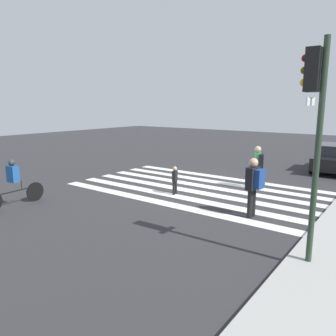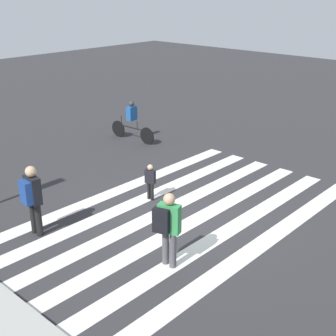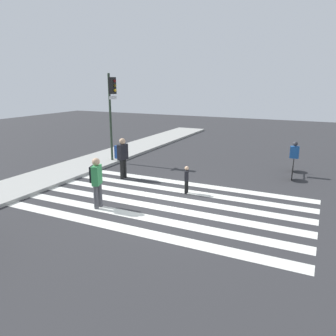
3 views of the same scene
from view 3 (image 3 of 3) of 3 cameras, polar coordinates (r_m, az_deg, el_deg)
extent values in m
plane|color=#2D2D30|center=(11.91, -0.11, -6.13)|extent=(60.00, 60.00, 0.00)
cube|color=#9E9E99|center=(15.52, -21.37, -1.90)|extent=(36.00, 2.50, 0.14)
cube|color=silver|center=(9.91, -6.49, -10.66)|extent=(0.50, 10.00, 0.01)
cube|color=silver|center=(10.69, -3.64, -8.65)|extent=(0.50, 10.00, 0.01)
cube|color=silver|center=(11.49, -1.20, -6.90)|extent=(0.50, 10.00, 0.01)
cube|color=silver|center=(12.33, 0.90, -5.37)|extent=(0.50, 10.00, 0.01)
cube|color=silver|center=(13.18, 2.72, -4.03)|extent=(0.50, 10.00, 0.01)
cube|color=silver|center=(14.06, 4.31, -2.85)|extent=(0.50, 10.00, 0.01)
cylinder|color=#283828|center=(17.74, -9.98, 8.37)|extent=(0.12, 0.12, 4.69)
cube|color=black|center=(17.52, -9.66, 13.96)|extent=(0.32, 0.26, 0.84)
cube|color=silver|center=(17.53, -9.57, 12.00)|extent=(0.60, 0.02, 0.16)
sphere|color=#590F0F|center=(17.42, -9.25, 14.73)|extent=(0.15, 0.15, 0.15)
sphere|color=#59470F|center=(17.42, -9.22, 13.98)|extent=(0.15, 0.15, 0.15)
sphere|color=gold|center=(17.43, -9.19, 13.22)|extent=(0.15, 0.15, 0.15)
cylinder|color=#4C4C51|center=(11.54, -12.44, -4.96)|extent=(0.16, 0.16, 0.84)
cylinder|color=#4C4C51|center=(11.70, -11.77, -4.64)|extent=(0.16, 0.16, 0.84)
cube|color=#338C4C|center=(11.39, -12.31, -1.21)|extent=(0.54, 0.37, 0.67)
sphere|color=tan|center=(11.27, -12.44, 1.06)|extent=(0.26, 0.26, 0.26)
cube|color=black|center=(11.55, -12.85, -1.02)|extent=(0.40, 0.28, 0.56)
cylinder|color=black|center=(12.81, 3.11, -3.39)|extent=(0.10, 0.10, 0.52)
cylinder|color=black|center=(12.93, 3.34, -3.22)|extent=(0.10, 0.10, 0.52)
cube|color=black|center=(12.73, 3.26, -1.31)|extent=(0.33, 0.22, 0.41)
sphere|color=tan|center=(12.65, 3.27, -0.05)|extent=(0.16, 0.16, 0.16)
cylinder|color=black|center=(14.86, -8.04, -0.25)|extent=(0.16, 0.16, 0.87)
cylinder|color=black|center=(15.04, -7.56, -0.05)|extent=(0.16, 0.16, 0.87)
cube|color=black|center=(14.77, -7.90, 2.79)|extent=(0.53, 0.28, 0.69)
sphere|color=tan|center=(14.68, -7.97, 4.63)|extent=(0.27, 0.27, 0.27)
cube|color=navy|center=(14.86, -8.60, 2.84)|extent=(0.40, 0.22, 0.58)
cylinder|color=black|center=(17.07, 20.99, 0.52)|extent=(0.68, 0.08, 0.68)
cylinder|color=black|center=(15.54, 20.83, -0.80)|extent=(0.68, 0.08, 0.68)
cube|color=black|center=(16.26, 20.97, 0.53)|extent=(1.34, 0.12, 0.04)
cylinder|color=black|center=(15.95, 20.99, 0.86)|extent=(0.03, 0.03, 0.32)
cylinder|color=black|center=(16.79, 21.09, 1.64)|extent=(0.03, 0.03, 0.40)
cube|color=#1E5199|center=(16.13, 21.16, 2.58)|extent=(0.27, 0.41, 0.55)
sphere|color=#333338|center=(16.06, 21.29, 3.95)|extent=(0.22, 0.22, 0.22)
camera|label=1|loc=(24.33, -3.21, 12.71)|focal=35.00mm
camera|label=2|loc=(13.84, -56.16, 15.48)|focal=50.00mm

